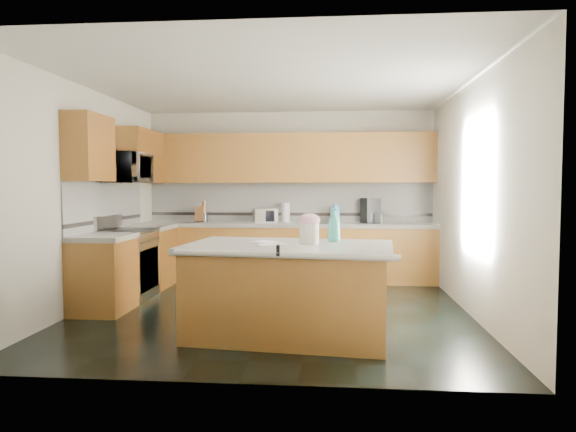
# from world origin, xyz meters

# --- Properties ---
(floor) EXTENTS (4.60, 4.60, 0.00)m
(floor) POSITION_xyz_m (0.00, 0.00, 0.00)
(floor) COLOR black
(floor) RESTS_ON ground
(ceiling) EXTENTS (4.60, 4.60, 0.00)m
(ceiling) POSITION_xyz_m (0.00, 0.00, 2.70)
(ceiling) COLOR white
(ceiling) RESTS_ON ground
(wall_back) EXTENTS (4.60, 0.04, 2.70)m
(wall_back) POSITION_xyz_m (0.00, 2.32, 1.35)
(wall_back) COLOR silver
(wall_back) RESTS_ON ground
(wall_front) EXTENTS (4.60, 0.04, 2.70)m
(wall_front) POSITION_xyz_m (0.00, -2.32, 1.35)
(wall_front) COLOR silver
(wall_front) RESTS_ON ground
(wall_left) EXTENTS (0.04, 4.60, 2.70)m
(wall_left) POSITION_xyz_m (-2.32, 0.00, 1.35)
(wall_left) COLOR silver
(wall_left) RESTS_ON ground
(wall_right) EXTENTS (0.04, 4.60, 2.70)m
(wall_right) POSITION_xyz_m (2.32, 0.00, 1.35)
(wall_right) COLOR silver
(wall_right) RESTS_ON ground
(back_base_cab) EXTENTS (4.60, 0.60, 0.86)m
(back_base_cab) POSITION_xyz_m (0.00, 2.00, 0.43)
(back_base_cab) COLOR #3F2009
(back_base_cab) RESTS_ON ground
(back_countertop) EXTENTS (4.60, 0.64, 0.06)m
(back_countertop) POSITION_xyz_m (0.00, 2.00, 0.89)
(back_countertop) COLOR white
(back_countertop) RESTS_ON back_base_cab
(back_upper_cab) EXTENTS (4.60, 0.33, 0.78)m
(back_upper_cab) POSITION_xyz_m (0.00, 2.13, 1.94)
(back_upper_cab) COLOR #3F2009
(back_upper_cab) RESTS_ON wall_back
(back_backsplash) EXTENTS (4.60, 0.02, 0.63)m
(back_backsplash) POSITION_xyz_m (0.00, 2.29, 1.24)
(back_backsplash) COLOR silver
(back_backsplash) RESTS_ON back_countertop
(back_accent_band) EXTENTS (4.60, 0.01, 0.05)m
(back_accent_band) POSITION_xyz_m (0.00, 2.28, 1.04)
(back_accent_band) COLOR black
(back_accent_band) RESTS_ON back_countertop
(left_base_cab_rear) EXTENTS (0.60, 0.82, 0.86)m
(left_base_cab_rear) POSITION_xyz_m (-2.00, 1.29, 0.43)
(left_base_cab_rear) COLOR #3F2009
(left_base_cab_rear) RESTS_ON ground
(left_counter_rear) EXTENTS (0.64, 0.82, 0.06)m
(left_counter_rear) POSITION_xyz_m (-2.00, 1.29, 0.89)
(left_counter_rear) COLOR white
(left_counter_rear) RESTS_ON left_base_cab_rear
(left_base_cab_front) EXTENTS (0.60, 0.72, 0.86)m
(left_base_cab_front) POSITION_xyz_m (-2.00, -0.24, 0.43)
(left_base_cab_front) COLOR #3F2009
(left_base_cab_front) RESTS_ON ground
(left_counter_front) EXTENTS (0.64, 0.72, 0.06)m
(left_counter_front) POSITION_xyz_m (-2.00, -0.24, 0.89)
(left_counter_front) COLOR white
(left_counter_front) RESTS_ON left_base_cab_front
(left_backsplash) EXTENTS (0.02, 2.30, 0.63)m
(left_backsplash) POSITION_xyz_m (-2.29, 0.55, 1.24)
(left_backsplash) COLOR silver
(left_backsplash) RESTS_ON wall_left
(left_accent_band) EXTENTS (0.01, 2.30, 0.05)m
(left_accent_band) POSITION_xyz_m (-2.28, 0.55, 1.04)
(left_accent_band) COLOR black
(left_accent_band) RESTS_ON wall_left
(left_upper_cab_rear) EXTENTS (0.33, 1.09, 0.78)m
(left_upper_cab_rear) POSITION_xyz_m (-2.13, 1.42, 1.94)
(left_upper_cab_rear) COLOR #3F2009
(left_upper_cab_rear) RESTS_ON wall_left
(left_upper_cab_front) EXTENTS (0.33, 0.72, 0.78)m
(left_upper_cab_front) POSITION_xyz_m (-2.13, -0.24, 1.94)
(left_upper_cab_front) COLOR #3F2009
(left_upper_cab_front) RESTS_ON wall_left
(range_body) EXTENTS (0.60, 0.76, 0.88)m
(range_body) POSITION_xyz_m (-2.00, 0.50, 0.44)
(range_body) COLOR #B7B7BC
(range_body) RESTS_ON ground
(range_oven_door) EXTENTS (0.02, 0.68, 0.55)m
(range_oven_door) POSITION_xyz_m (-1.71, 0.50, 0.40)
(range_oven_door) COLOR black
(range_oven_door) RESTS_ON range_body
(range_cooktop) EXTENTS (0.62, 0.78, 0.04)m
(range_cooktop) POSITION_xyz_m (-2.00, 0.50, 0.90)
(range_cooktop) COLOR black
(range_cooktop) RESTS_ON range_body
(range_handle) EXTENTS (0.02, 0.66, 0.02)m
(range_handle) POSITION_xyz_m (-1.68, 0.50, 0.78)
(range_handle) COLOR #B7B7BC
(range_handle) RESTS_ON range_body
(range_backguard) EXTENTS (0.06, 0.76, 0.18)m
(range_backguard) POSITION_xyz_m (-2.26, 0.50, 1.02)
(range_backguard) COLOR #B7B7BC
(range_backguard) RESTS_ON range_body
(microwave) EXTENTS (0.50, 0.73, 0.41)m
(microwave) POSITION_xyz_m (-2.00, 0.50, 1.73)
(microwave) COLOR #B7B7BC
(microwave) RESTS_ON wall_left
(island_base) EXTENTS (2.01, 1.29, 0.86)m
(island_base) POSITION_xyz_m (0.28, -1.02, 0.43)
(island_base) COLOR #3F2009
(island_base) RESTS_ON ground
(island_top) EXTENTS (2.12, 1.40, 0.06)m
(island_top) POSITION_xyz_m (0.28, -1.02, 0.89)
(island_top) COLOR white
(island_top) RESTS_ON island_base
(island_bullnose) EXTENTS (2.01, 0.27, 0.06)m
(island_bullnose) POSITION_xyz_m (0.28, -1.61, 0.89)
(island_bullnose) COLOR white
(island_bullnose) RESTS_ON island_base
(treat_jar) EXTENTS (0.22, 0.22, 0.20)m
(treat_jar) POSITION_xyz_m (0.48, -0.98, 1.02)
(treat_jar) COLOR white
(treat_jar) RESTS_ON island_top
(treat_jar_lid) EXTENTS (0.21, 0.21, 0.13)m
(treat_jar_lid) POSITION_xyz_m (0.48, -0.98, 1.16)
(treat_jar_lid) COLOR #D697AD
(treat_jar_lid) RESTS_ON treat_jar
(treat_jar_knob) EXTENTS (0.07, 0.02, 0.02)m
(treat_jar_knob) POSITION_xyz_m (0.48, -0.98, 1.20)
(treat_jar_knob) COLOR tan
(treat_jar_knob) RESTS_ON treat_jar_lid
(treat_jar_knob_end_l) EXTENTS (0.04, 0.04, 0.04)m
(treat_jar_knob_end_l) POSITION_xyz_m (0.44, -0.98, 1.20)
(treat_jar_knob_end_l) COLOR tan
(treat_jar_knob_end_l) RESTS_ON treat_jar_lid
(treat_jar_knob_end_r) EXTENTS (0.04, 0.04, 0.04)m
(treat_jar_knob_end_r) POSITION_xyz_m (0.51, -0.98, 1.20)
(treat_jar_knob_end_r) COLOR tan
(treat_jar_knob_end_r) RESTS_ON treat_jar_lid
(soap_bottle_island) EXTENTS (0.17, 0.17, 0.34)m
(soap_bottle_island) POSITION_xyz_m (0.72, -0.77, 1.09)
(soap_bottle_island) COLOR teal
(soap_bottle_island) RESTS_ON island_top
(paper_sheet_a) EXTENTS (0.32, 0.28, 0.00)m
(paper_sheet_a) POSITION_xyz_m (0.12, -1.08, 0.92)
(paper_sheet_a) COLOR white
(paper_sheet_a) RESTS_ON island_top
(paper_sheet_b) EXTENTS (0.30, 0.29, 0.00)m
(paper_sheet_b) POSITION_xyz_m (0.03, -0.84, 0.92)
(paper_sheet_b) COLOR white
(paper_sheet_b) RESTS_ON island_top
(clamp_body) EXTENTS (0.04, 0.11, 0.09)m
(clamp_body) POSITION_xyz_m (0.23, -1.59, 0.93)
(clamp_body) COLOR black
(clamp_body) RESTS_ON island_top
(clamp_handle) EXTENTS (0.02, 0.07, 0.02)m
(clamp_handle) POSITION_xyz_m (0.23, -1.66, 0.91)
(clamp_handle) COLOR black
(clamp_handle) RESTS_ON island_top
(knife_block) EXTENTS (0.15, 0.19, 0.27)m
(knife_block) POSITION_xyz_m (-1.42, 2.05, 1.04)
(knife_block) COLOR #472814
(knife_block) RESTS_ON back_countertop
(utensil_crock) EXTENTS (0.11, 0.11, 0.14)m
(utensil_crock) POSITION_xyz_m (-1.36, 2.08, 0.99)
(utensil_crock) COLOR black
(utensil_crock) RESTS_ON back_countertop
(utensil_bundle) EXTENTS (0.06, 0.06, 0.20)m
(utensil_bundle) POSITION_xyz_m (-1.36, 2.08, 1.16)
(utensil_bundle) COLOR #472814
(utensil_bundle) RESTS_ON utensil_crock
(toaster_oven) EXTENTS (0.42, 0.35, 0.21)m
(toaster_oven) POSITION_xyz_m (-0.36, 2.05, 1.03)
(toaster_oven) COLOR #B7B7BC
(toaster_oven) RESTS_ON back_countertop
(toaster_oven_door) EXTENTS (0.33, 0.01, 0.17)m
(toaster_oven_door) POSITION_xyz_m (-0.36, 1.93, 1.03)
(toaster_oven_door) COLOR black
(toaster_oven_door) RESTS_ON toaster_oven
(paper_towel) EXTENTS (0.14, 0.14, 0.31)m
(paper_towel) POSITION_xyz_m (-0.04, 2.10, 1.07)
(paper_towel) COLOR white
(paper_towel) RESTS_ON back_countertop
(paper_towel_base) EXTENTS (0.21, 0.21, 0.01)m
(paper_towel_base) POSITION_xyz_m (-0.04, 2.10, 0.93)
(paper_towel_base) COLOR #B7B7BC
(paper_towel_base) RESTS_ON back_countertop
(water_jug) EXTENTS (0.16, 0.16, 0.26)m
(water_jug) POSITION_xyz_m (0.75, 2.06, 1.05)
(water_jug) COLOR teal
(water_jug) RESTS_ON back_countertop
(water_jug_neck) EXTENTS (0.07, 0.07, 0.04)m
(water_jug_neck) POSITION_xyz_m (0.75, 2.06, 1.19)
(water_jug_neck) COLOR teal
(water_jug_neck) RESTS_ON water_jug
(coffee_maker) EXTENTS (0.31, 0.32, 0.39)m
(coffee_maker) POSITION_xyz_m (1.30, 2.08, 1.12)
(coffee_maker) COLOR black
(coffee_maker) RESTS_ON back_countertop
(coffee_carafe) EXTENTS (0.16, 0.16, 0.16)m
(coffee_carafe) POSITION_xyz_m (1.30, 2.02, 1.00)
(coffee_carafe) COLOR black
(coffee_carafe) RESTS_ON back_countertop
(soap_bottle_back) EXTENTS (0.11, 0.11, 0.20)m
(soap_bottle_back) POSITION_xyz_m (1.43, 2.05, 1.02)
(soap_bottle_back) COLOR white
(soap_bottle_back) RESTS_ON back_countertop
(soap_back_cap) EXTENTS (0.02, 0.02, 0.03)m
(soap_back_cap) POSITION_xyz_m (1.43, 2.05, 1.13)
(soap_back_cap) COLOR red
(soap_back_cap) RESTS_ON soap_bottle_back
(window_light_proxy) EXTENTS (0.02, 1.40, 1.10)m
(window_light_proxy) POSITION_xyz_m (2.29, -0.20, 1.50)
(window_light_proxy) COLOR white
(window_light_proxy) RESTS_ON wall_right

